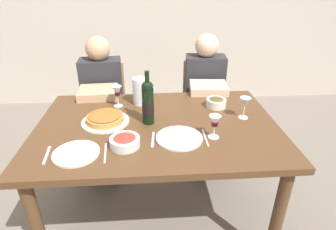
{
  "coord_description": "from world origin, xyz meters",
  "views": [
    {
      "loc": [
        -0.04,
        -1.52,
        1.6
      ],
      "look_at": [
        0.07,
        -0.03,
        0.84
      ],
      "focal_mm": 29.62,
      "sensor_mm": 36.0,
      "label": 1
    }
  ],
  "objects_px": {
    "wine_bottle": "(148,102)",
    "chair_left": "(106,105)",
    "dinner_plate_left_setting": "(179,138)",
    "dinner_plate_right_setting": "(76,153)",
    "water_pitcher": "(140,93)",
    "baked_tart": "(105,118)",
    "diner_right": "(205,99)",
    "diner_left": "(102,104)",
    "dining_table": "(158,137)",
    "wine_glass_left_diner": "(215,122)",
    "wine_glass_right_diner": "(245,103)",
    "chair_right": "(202,101)",
    "salad_bowl": "(125,141)",
    "wine_glass_centre": "(117,92)",
    "olive_bowl": "(216,102)"
  },
  "relations": [
    {
      "from": "salad_bowl",
      "to": "baked_tart",
      "type": "bearing_deg",
      "value": 116.8
    },
    {
      "from": "wine_bottle",
      "to": "wine_glass_centre",
      "type": "xyz_separation_m",
      "value": [
        -0.21,
        0.26,
        -0.03
      ]
    },
    {
      "from": "baked_tart",
      "to": "diner_left",
      "type": "height_order",
      "value": "diner_left"
    },
    {
      "from": "wine_glass_right_diner",
      "to": "wine_glass_centre",
      "type": "distance_m",
      "value": 0.86
    },
    {
      "from": "wine_glass_right_diner",
      "to": "dinner_plate_right_setting",
      "type": "relative_size",
      "value": 0.59
    },
    {
      "from": "wine_glass_left_diner",
      "to": "chair_left",
      "type": "distance_m",
      "value": 1.35
    },
    {
      "from": "salad_bowl",
      "to": "wine_glass_centre",
      "type": "height_order",
      "value": "wine_glass_centre"
    },
    {
      "from": "wine_glass_left_diner",
      "to": "dinner_plate_right_setting",
      "type": "distance_m",
      "value": 0.77
    },
    {
      "from": "wine_glass_centre",
      "to": "chair_right",
      "type": "xyz_separation_m",
      "value": [
        0.72,
        0.63,
        -0.37
      ]
    },
    {
      "from": "wine_glass_right_diner",
      "to": "dinner_plate_right_setting",
      "type": "bearing_deg",
      "value": -161.01
    },
    {
      "from": "olive_bowl",
      "to": "wine_glass_left_diner",
      "type": "xyz_separation_m",
      "value": [
        -0.11,
        -0.41,
        0.07
      ]
    },
    {
      "from": "water_pitcher",
      "to": "chair_left",
      "type": "distance_m",
      "value": 0.74
    },
    {
      "from": "wine_glass_left_diner",
      "to": "dinner_plate_right_setting",
      "type": "height_order",
      "value": "wine_glass_left_diner"
    },
    {
      "from": "water_pitcher",
      "to": "chair_left",
      "type": "xyz_separation_m",
      "value": [
        -0.35,
        0.56,
        -0.35
      ]
    },
    {
      "from": "wine_glass_left_diner",
      "to": "dinner_plate_left_setting",
      "type": "height_order",
      "value": "wine_glass_left_diner"
    },
    {
      "from": "wine_bottle",
      "to": "diner_left",
      "type": "distance_m",
      "value": 0.78
    },
    {
      "from": "chair_right",
      "to": "diner_right",
      "type": "xyz_separation_m",
      "value": [
        -0.02,
        -0.24,
        0.12
      ]
    },
    {
      "from": "dinner_plate_left_setting",
      "to": "dinner_plate_right_setting",
      "type": "height_order",
      "value": "same"
    },
    {
      "from": "diner_left",
      "to": "diner_right",
      "type": "distance_m",
      "value": 0.88
    },
    {
      "from": "baked_tart",
      "to": "dinner_plate_right_setting",
      "type": "height_order",
      "value": "baked_tart"
    },
    {
      "from": "wine_glass_right_diner",
      "to": "dining_table",
      "type": "bearing_deg",
      "value": -175.44
    },
    {
      "from": "baked_tart",
      "to": "diner_right",
      "type": "height_order",
      "value": "diner_right"
    },
    {
      "from": "dining_table",
      "to": "wine_glass_left_diner",
      "type": "bearing_deg",
      "value": -29.5
    },
    {
      "from": "water_pitcher",
      "to": "baked_tart",
      "type": "xyz_separation_m",
      "value": [
        -0.22,
        -0.27,
        -0.06
      ]
    },
    {
      "from": "water_pitcher",
      "to": "baked_tart",
      "type": "relative_size",
      "value": 0.64
    },
    {
      "from": "water_pitcher",
      "to": "wine_glass_left_diner",
      "type": "distance_m",
      "value": 0.65
    },
    {
      "from": "dining_table",
      "to": "olive_bowl",
      "type": "relative_size",
      "value": 10.89
    },
    {
      "from": "dining_table",
      "to": "wine_bottle",
      "type": "relative_size",
      "value": 4.43
    },
    {
      "from": "wine_bottle",
      "to": "wine_glass_centre",
      "type": "relative_size",
      "value": 2.23
    },
    {
      "from": "dining_table",
      "to": "diner_right",
      "type": "xyz_separation_m",
      "value": [
        0.44,
        0.67,
        -0.05
      ]
    },
    {
      "from": "olive_bowl",
      "to": "wine_glass_right_diner",
      "type": "xyz_separation_m",
      "value": [
        0.14,
        -0.18,
        0.07
      ]
    },
    {
      "from": "olive_bowl",
      "to": "wine_bottle",
      "type": "bearing_deg",
      "value": -156.92
    },
    {
      "from": "dining_table",
      "to": "water_pitcher",
      "type": "relative_size",
      "value": 7.77
    },
    {
      "from": "chair_right",
      "to": "diner_right",
      "type": "bearing_deg",
      "value": 90.86
    },
    {
      "from": "water_pitcher",
      "to": "baked_tart",
      "type": "bearing_deg",
      "value": -129.28
    },
    {
      "from": "water_pitcher",
      "to": "dinner_plate_left_setting",
      "type": "xyz_separation_m",
      "value": [
        0.23,
        -0.5,
        -0.08
      ]
    },
    {
      "from": "chair_right",
      "to": "chair_left",
      "type": "bearing_deg",
      "value": 7.54
    },
    {
      "from": "dinner_plate_right_setting",
      "to": "chair_right",
      "type": "xyz_separation_m",
      "value": [
        0.89,
        1.21,
        -0.27
      ]
    },
    {
      "from": "baked_tart",
      "to": "wine_glass_left_diner",
      "type": "relative_size",
      "value": 2.15
    },
    {
      "from": "wine_bottle",
      "to": "wine_glass_left_diner",
      "type": "bearing_deg",
      "value": -28.58
    },
    {
      "from": "wine_glass_left_diner",
      "to": "wine_glass_right_diner",
      "type": "bearing_deg",
      "value": 42.66
    },
    {
      "from": "wine_bottle",
      "to": "water_pitcher",
      "type": "bearing_deg",
      "value": 100.52
    },
    {
      "from": "baked_tart",
      "to": "dinner_plate_right_setting",
      "type": "relative_size",
      "value": 1.23
    },
    {
      "from": "wine_glass_right_diner",
      "to": "diner_right",
      "type": "distance_m",
      "value": 0.69
    },
    {
      "from": "dining_table",
      "to": "chair_left",
      "type": "relative_size",
      "value": 1.72
    },
    {
      "from": "wine_bottle",
      "to": "chair_left",
      "type": "distance_m",
      "value": 1.02
    },
    {
      "from": "wine_glass_left_diner",
      "to": "chair_right",
      "type": "height_order",
      "value": "wine_glass_left_diner"
    },
    {
      "from": "dining_table",
      "to": "dinner_plate_left_setting",
      "type": "height_order",
      "value": "dinner_plate_left_setting"
    },
    {
      "from": "baked_tart",
      "to": "diner_right",
      "type": "bearing_deg",
      "value": 39.37
    },
    {
      "from": "wine_glass_left_diner",
      "to": "diner_left",
      "type": "distance_m",
      "value": 1.14
    }
  ]
}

